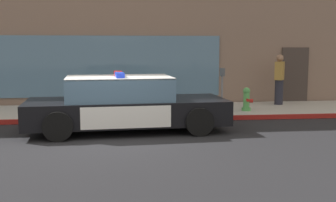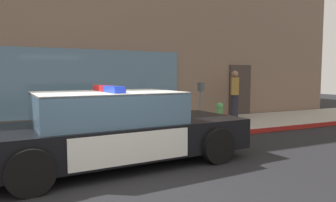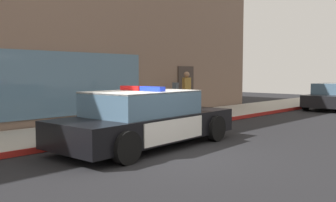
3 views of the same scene
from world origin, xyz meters
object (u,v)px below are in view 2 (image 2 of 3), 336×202
Objects in this scene: police_cruiser at (116,128)px; pedestrian_on_sidewalk at (235,94)px; parking_meter at (201,97)px; fire_hydrant at (220,115)px.

pedestrian_on_sidewalk reaches higher than police_cruiser.
parking_meter is at bearing 26.17° from police_cruiser.
fire_hydrant is 0.42× the size of pedestrian_on_sidewalk.
police_cruiser is at bearing 63.62° from pedestrian_on_sidewalk.
fire_hydrant is at bearing 23.78° from police_cruiser.
police_cruiser is 2.97× the size of pedestrian_on_sidewalk.
police_cruiser reaches higher than parking_meter.
pedestrian_on_sidewalk reaches higher than parking_meter.
police_cruiser is at bearing -149.95° from parking_meter.
fire_hydrant is 1.07m from parking_meter.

